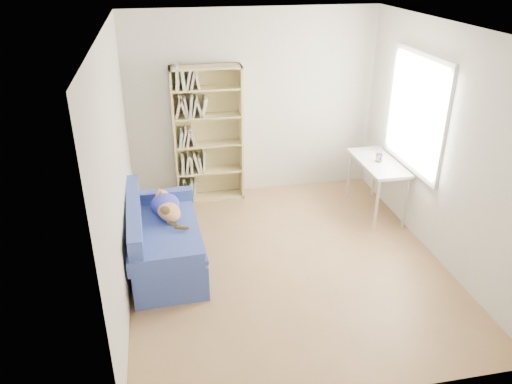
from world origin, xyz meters
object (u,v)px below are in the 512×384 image
bookshelf (208,140)px  pen_cup (379,157)px  sofa (162,239)px  desk (378,167)px

bookshelf → pen_cup: size_ratio=11.18×
sofa → desk: size_ratio=1.53×
bookshelf → desk: size_ratio=1.78×
bookshelf → pen_cup: bookshelf is taller
sofa → pen_cup: pen_cup is taller
sofa → pen_cup: size_ratio=9.59×
sofa → pen_cup: 2.98m
bookshelf → desk: bearing=-22.4°
desk → sofa: bearing=-166.6°
sofa → pen_cup: (2.86, 0.67, 0.50)m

